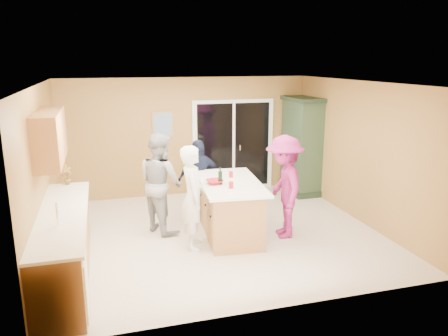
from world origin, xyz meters
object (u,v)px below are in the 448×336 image
object	(u,v)px
green_hutch	(302,147)
woman_white	(193,197)
woman_grey	(161,183)
kitchen_island	(230,210)
woman_magenta	(284,187)
woman_navy	(200,179)

from	to	relation	value
green_hutch	woman_white	world-z (taller)	green_hutch
woman_white	woman_grey	world-z (taller)	woman_grey
green_hutch	woman_grey	xyz separation A→B (m)	(-3.40, -1.47, -0.17)
kitchen_island	woman_white	distance (m)	0.87
woman_grey	woman_magenta	bearing A→B (deg)	-139.48
woman_magenta	woman_navy	bearing A→B (deg)	-127.66
kitchen_island	woman_grey	bearing A→B (deg)	158.84
green_hutch	woman_navy	size ratio (longest dim) A/B	1.43
woman_grey	woman_white	bearing A→B (deg)	177.55
woman_white	woman_magenta	size ratio (longest dim) A/B	0.96
green_hutch	woman_magenta	world-z (taller)	green_hutch
kitchen_island	woman_white	size ratio (longest dim) A/B	1.14
woman_grey	woman_magenta	distance (m)	2.14
woman_white	woman_navy	distance (m)	1.40
woman_grey	woman_navy	size ratio (longest dim) A/B	1.16
woman_grey	woman_magenta	size ratio (longest dim) A/B	1.00
kitchen_island	woman_navy	distance (m)	1.11
kitchen_island	woman_grey	world-z (taller)	woman_grey
kitchen_island	woman_navy	world-z (taller)	woman_navy
woman_white	woman_magenta	bearing A→B (deg)	-81.34
kitchen_island	woman_magenta	xyz separation A→B (m)	(0.87, -0.28, 0.43)
kitchen_island	woman_grey	xyz separation A→B (m)	(-1.10, 0.55, 0.43)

